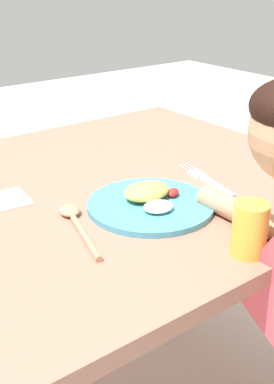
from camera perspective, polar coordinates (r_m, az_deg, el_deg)
name	(u,v)px	position (r m, az deg, el deg)	size (l,w,h in m)	color
dining_table	(115,221)	(1.25, -2.49, -3.34)	(1.06, 0.94, 0.67)	#956653
plate	(150,202)	(1.07, 1.50, -1.12)	(0.27, 0.27, 0.05)	teal
fork	(207,180)	(1.21, 7.97, 1.33)	(0.07, 0.21, 0.01)	silver
spoon	(76,220)	(1.01, -6.96, -3.20)	(0.09, 0.22, 0.02)	tan
drinking_cup	(251,229)	(0.91, 12.76, -4.05)	(0.06, 0.06, 0.10)	gold
napkin	(4,200)	(1.14, -14.79, -0.93)	(0.10, 0.10, 0.00)	white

